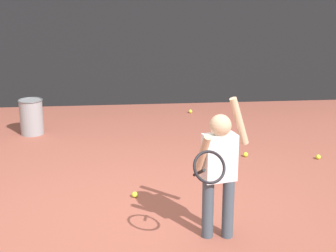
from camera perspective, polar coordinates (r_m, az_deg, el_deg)
ground_plane at (r=5.39m, az=-3.79°, el=-9.73°), size 20.00×20.00×0.00m
back_fence_windscreen at (r=9.72m, az=-4.98°, el=11.20°), size 12.03×0.08×3.03m
fence_post_2 at (r=9.78m, az=-4.99°, el=11.67°), size 0.09×0.09×3.18m
fence_post_3 at (r=10.24m, az=11.99°, el=11.59°), size 0.09×0.09×3.18m
tennis_player at (r=4.61m, az=5.79°, el=-4.51°), size 0.63×0.68×1.35m
ball_hopper at (r=8.21m, az=-15.22°, el=1.06°), size 0.38×0.38×0.56m
tennis_ball_2 at (r=7.17m, az=16.67°, el=-3.38°), size 0.07×0.07×0.07m
tennis_ball_4 at (r=7.05m, az=8.79°, el=-3.22°), size 0.07×0.07×0.07m
tennis_ball_5 at (r=5.72m, az=-3.81°, el=-7.77°), size 0.07×0.07×0.07m
tennis_ball_6 at (r=9.26m, az=2.56°, el=1.67°), size 0.07×0.07×0.07m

